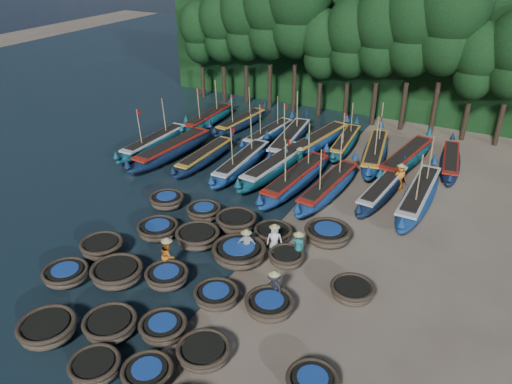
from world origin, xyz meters
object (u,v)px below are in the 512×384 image
at_px(long_boat_3, 242,162).
at_px(long_boat_16, 406,158).
at_px(long_boat_2, 205,156).
at_px(fisherman_4, 246,243).
at_px(coracle_22, 236,222).
at_px(coracle_16, 198,237).
at_px(long_boat_4, 276,166).
at_px(long_boat_12, 290,139).
at_px(fisherman_1, 298,245).
at_px(fisherman_3, 274,286).
at_px(long_boat_15, 375,153).
at_px(coracle_11, 117,273).
at_px(coracle_2, 95,367).
at_px(coracle_8, 204,352).
at_px(coracle_3, 148,374).
at_px(long_boat_6, 329,187).
at_px(coracle_15, 158,229).
at_px(coracle_1, 48,329).
at_px(long_boat_1, 173,149).
at_px(coracle_10, 102,247).
at_px(coracle_18, 286,257).
at_px(fisherman_0, 275,238).
at_px(coracle_19, 352,291).
at_px(long_boat_8, 419,196).
at_px(coracle_21, 204,212).
at_px(long_boat_10, 241,122).
at_px(fisherman_5, 300,158).
at_px(coracle_17, 239,252).
at_px(long_boat_9, 208,119).
at_px(long_boat_13, 319,141).
at_px(coracle_24, 328,234).
at_px(coracle_13, 216,295).
at_px(coracle_20, 167,200).
at_px(long_boat_0, 155,142).
at_px(long_boat_17, 450,162).
at_px(coracle_23, 273,233).
at_px(long_boat_14, 345,142).
at_px(coracle_5, 66,274).
at_px(coracle_6, 110,325).
at_px(long_boat_11, 269,134).
at_px(coracle_7, 163,328).
at_px(fisherman_6, 400,176).

bearing_deg(long_boat_3, long_boat_16, 28.58).
xyz_separation_m(long_boat_2, fisherman_4, (7.72, -8.35, 0.33)).
bearing_deg(coracle_22, coracle_16, -114.77).
distance_m(long_boat_4, long_boat_12, 4.63).
height_order(fisherman_1, fisherman_3, fisherman_1).
relative_size(long_boat_2, long_boat_15, 0.86).
height_order(coracle_11, fisherman_4, fisherman_4).
xyz_separation_m(coracle_2, coracle_8, (3.00, 2.39, -0.02)).
height_order(coracle_3, long_boat_6, long_boat_6).
bearing_deg(coracle_15, coracle_1, -84.91).
relative_size(coracle_22, long_boat_1, 0.27).
bearing_deg(long_boat_12, coracle_10, -105.06).
bearing_deg(coracle_8, long_boat_12, 105.51).
height_order(coracle_2, long_boat_2, long_boat_2).
height_order(coracle_18, fisherman_0, fisherman_0).
xyz_separation_m(coracle_19, long_boat_1, (-15.64, 8.63, 0.20)).
distance_m(long_boat_1, long_boat_8, 16.45).
relative_size(coracle_21, long_boat_6, 0.23).
bearing_deg(long_boat_10, coracle_1, -73.41).
bearing_deg(long_boat_4, coracle_15, -97.11).
distance_m(long_boat_6, fisherman_5, 3.88).
xyz_separation_m(coracle_17, long_boat_9, (-11.31, 15.07, 0.05)).
height_order(long_boat_13, fisherman_1, fisherman_1).
bearing_deg(coracle_22, long_boat_2, 133.52).
relative_size(long_boat_8, long_boat_9, 1.13).
bearing_deg(coracle_17, coracle_24, 47.97).
relative_size(coracle_13, coracle_20, 0.99).
xyz_separation_m(coracle_21, long_boat_9, (-7.69, 12.53, 0.10)).
bearing_deg(long_boat_0, coracle_16, -41.98).
height_order(coracle_13, long_boat_12, long_boat_12).
relative_size(coracle_3, long_boat_9, 0.23).
bearing_deg(long_boat_2, coracle_3, -63.09).
distance_m(coracle_16, long_boat_17, 18.07).
height_order(coracle_13, fisherman_1, fisherman_1).
bearing_deg(long_boat_10, coracle_23, -49.57).
relative_size(long_boat_14, fisherman_3, 4.29).
xyz_separation_m(coracle_1, coracle_5, (-2.06, 2.88, -0.06)).
xyz_separation_m(coracle_3, long_boat_0, (-12.70, 16.75, 0.16)).
height_order(coracle_1, fisherman_4, fisherman_4).
height_order(long_boat_8, long_boat_9, long_boat_8).
relative_size(coracle_10, coracle_22, 0.94).
bearing_deg(long_boat_15, long_boat_10, 163.63).
bearing_deg(long_boat_14, coracle_13, -92.94).
bearing_deg(coracle_24, coracle_6, -117.69).
xyz_separation_m(coracle_16, long_boat_2, (-5.03, 8.48, 0.03)).
relative_size(coracle_2, coracle_16, 0.97).
distance_m(coracle_5, long_boat_10, 20.78).
bearing_deg(long_boat_11, coracle_22, -66.10).
height_order(coracle_17, long_boat_1, long_boat_1).
xyz_separation_m(coracle_7, fisherman_6, (5.11, 16.59, 0.46)).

